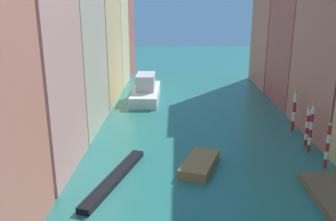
# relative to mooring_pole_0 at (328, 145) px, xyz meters

# --- Properties ---
(ground_plane) EXTENTS (154.00, 154.00, 0.00)m
(ground_plane) POSITION_rel_mooring_pole_0_xyz_m (-9.70, 10.59, -1.97)
(ground_plane) COLOR #28756B
(building_left_1) EXTENTS (7.93, 9.32, 17.45)m
(building_left_1) POSITION_rel_mooring_pole_0_xyz_m (-24.25, -0.65, 6.77)
(building_left_1) COLOR tan
(building_left_1) RESTS_ON ground
(building_left_2) EXTENTS (7.93, 10.94, 19.94)m
(building_left_2) POSITION_rel_mooring_pole_0_xyz_m (-24.25, 9.56, 8.01)
(building_left_2) COLOR #BCB299
(building_left_2) RESTS_ON ground
(building_left_3) EXTENTS (7.93, 11.81, 15.76)m
(building_left_3) POSITION_rel_mooring_pole_0_xyz_m (-24.25, 21.19, 5.92)
(building_left_3) COLOR #DBB77A
(building_left_3) RESTS_ON ground
(building_left_4) EXTENTS (7.93, 8.70, 21.45)m
(building_left_4) POSITION_rel_mooring_pole_0_xyz_m (-24.25, 31.61, 8.76)
(building_left_4) COLOR beige
(building_left_4) RESTS_ON ground
(building_left_5) EXTENTS (7.93, 8.92, 16.49)m
(building_left_5) POSITION_rel_mooring_pole_0_xyz_m (-24.25, 40.44, 6.29)
(building_left_5) COLOR #B25147
(building_left_5) RESTS_ON ground
(building_right_3) EXTENTS (7.93, 10.77, 19.05)m
(building_right_3) POSITION_rel_mooring_pole_0_xyz_m (4.86, 19.63, 7.57)
(building_right_3) COLOR #B25147
(building_right_3) RESTS_ON ground
(building_right_4) EXTENTS (7.93, 11.60, 20.03)m
(building_right_4) POSITION_rel_mooring_pole_0_xyz_m (4.86, 31.02, 8.06)
(building_right_4) COLOR #C6705B
(building_right_4) RESTS_ON ground
(mooring_pole_0) EXTENTS (0.32, 0.32, 3.84)m
(mooring_pole_0) POSITION_rel_mooring_pole_0_xyz_m (0.00, 0.00, 0.00)
(mooring_pole_0) COLOR red
(mooring_pole_0) RESTS_ON ground
(mooring_pole_1) EXTENTS (0.31, 0.31, 4.59)m
(mooring_pole_1) POSITION_rel_mooring_pole_0_xyz_m (-0.26, 3.08, 0.37)
(mooring_pole_1) COLOR red
(mooring_pole_1) RESTS_ON ground
(mooring_pole_2) EXTENTS (0.35, 0.35, 3.88)m
(mooring_pole_2) POSITION_rel_mooring_pole_0_xyz_m (0.05, 4.67, 0.02)
(mooring_pole_2) COLOR red
(mooring_pole_2) RESTS_ON ground
(mooring_pole_3) EXTENTS (0.36, 0.36, 4.45)m
(mooring_pole_3) POSITION_rel_mooring_pole_0_xyz_m (0.11, 8.81, 0.31)
(mooring_pole_3) COLOR red
(mooring_pole_3) RESTS_ON ground
(vaporetto_white) EXTENTS (3.64, 11.19, 3.50)m
(vaporetto_white) POSITION_rel_mooring_pole_0_xyz_m (-16.39, 21.73, -0.74)
(vaporetto_white) COLOR white
(vaporetto_white) RESTS_ON ground
(gondola_black) EXTENTS (3.52, 9.62, 0.46)m
(gondola_black) POSITION_rel_mooring_pole_0_xyz_m (-16.82, -2.66, -1.74)
(gondola_black) COLOR black
(gondola_black) RESTS_ON ground
(motorboat_0) EXTENTS (3.70, 5.52, 0.74)m
(motorboat_0) POSITION_rel_mooring_pole_0_xyz_m (-10.27, -0.37, -1.60)
(motorboat_0) COLOR olive
(motorboat_0) RESTS_ON ground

